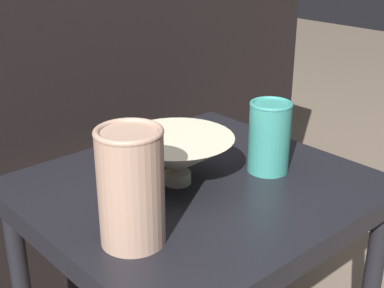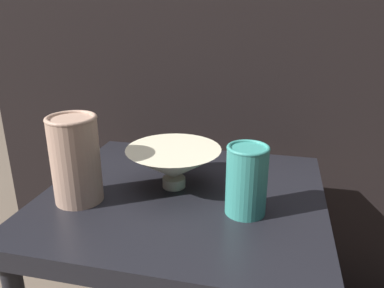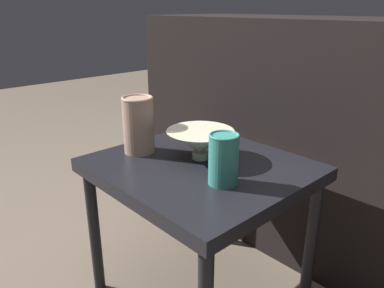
% 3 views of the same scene
% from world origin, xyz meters
% --- Properties ---
extents(table, '(0.58, 0.53, 0.49)m').
position_xyz_m(table, '(0.00, 0.00, 0.43)').
color(table, black).
rests_on(table, ground_plane).
extents(couch_backdrop, '(1.44, 0.50, 0.88)m').
position_xyz_m(couch_backdrop, '(0.00, 0.60, 0.44)').
color(couch_backdrop, black).
rests_on(couch_backdrop, ground_plane).
extents(bowl, '(0.20, 0.20, 0.09)m').
position_xyz_m(bowl, '(-0.03, 0.02, 0.54)').
color(bowl, beige).
rests_on(bowl, table).
extents(vase_textured_left, '(0.10, 0.10, 0.18)m').
position_xyz_m(vase_textured_left, '(-0.20, -0.08, 0.58)').
color(vase_textured_left, tan).
rests_on(vase_textured_left, table).
extents(vase_colorful_right, '(0.08, 0.08, 0.14)m').
position_xyz_m(vase_colorful_right, '(0.14, -0.05, 0.56)').
color(vase_colorful_right, teal).
rests_on(vase_colorful_right, table).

